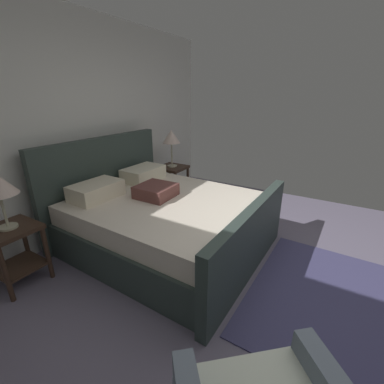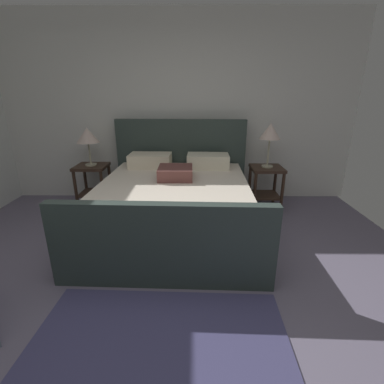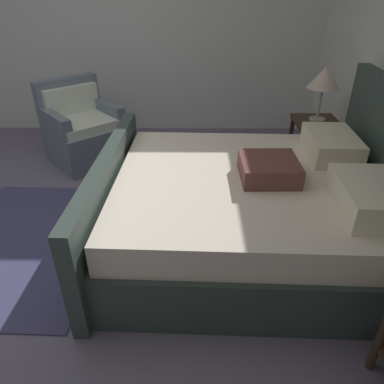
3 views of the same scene
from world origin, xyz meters
name	(u,v)px [view 1 (image 1 of 3)]	position (x,y,z in m)	size (l,w,h in m)	color
ground_plane	(301,293)	(0.00, 0.00, -0.01)	(5.15, 5.55, 0.02)	slate
wall_back	(81,128)	(0.00, 2.83, 1.34)	(5.27, 0.12, 2.68)	silver
bed	(163,219)	(0.02, 1.61, 0.35)	(1.95, 2.21, 1.23)	#32403B
nightstand_right	(172,178)	(1.28, 2.33, 0.40)	(0.44, 0.44, 0.60)	#3B281D
table_lamp_right	(171,138)	(1.28, 2.33, 1.08)	(0.29, 0.29, 0.60)	#B7B293
nightstand_left	(14,246)	(-1.24, 2.41, 0.40)	(0.44, 0.44, 0.60)	#3B281D
area_rug	(325,299)	(0.02, -0.20, 0.01)	(1.74, 1.26, 0.01)	#434069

